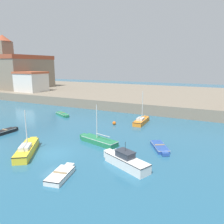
# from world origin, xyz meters

# --- Properties ---
(ground_plane) EXTENTS (200.00, 200.00, 0.00)m
(ground_plane) POSITION_xyz_m (0.00, 0.00, 0.00)
(ground_plane) COLOR #28607F
(quay_seawall) EXTENTS (120.00, 40.00, 2.05)m
(quay_seawall) POSITION_xyz_m (0.00, 42.19, 1.03)
(quay_seawall) COLOR gray
(quay_seawall) RESTS_ON ground
(sailboat_yellow_0) EXTENTS (4.41, 5.90, 4.73)m
(sailboat_yellow_0) POSITION_xyz_m (-2.54, -1.26, 0.50)
(sailboat_yellow_0) COLOR yellow
(sailboat_yellow_0) RESTS_ON ground
(sailboat_orange_1) EXTENTS (1.57, 5.60, 5.27)m
(sailboat_orange_1) POSITION_xyz_m (4.50, 16.18, 0.44)
(sailboat_orange_1) COLOR orange
(sailboat_orange_1) RESTS_ON ground
(dinghy_white_2) EXTENTS (2.00, 3.80, 0.54)m
(dinghy_white_2) POSITION_xyz_m (4.08, -3.69, 0.26)
(dinghy_white_2) COLOR white
(dinghy_white_2) RESTS_ON ground
(dinghy_blue_3) EXTENTS (2.98, 4.01, 0.50)m
(dinghy_blue_3) POSITION_xyz_m (10.07, 6.44, 0.24)
(dinghy_blue_3) COLOR #284C9E
(dinghy_blue_3) RESTS_ON ground
(dinghy_black_4) EXTENTS (1.29, 3.38, 0.60)m
(dinghy_black_4) POSITION_xyz_m (-10.87, 2.60, 0.29)
(dinghy_black_4) COLOR black
(dinghy_black_4) RESTS_ON ground
(sailboat_green_5) EXTENTS (5.74, 2.63, 4.80)m
(sailboat_green_5) POSITION_xyz_m (2.82, 4.93, 0.37)
(sailboat_green_5) COLOR #237A4C
(sailboat_green_5) RESTS_ON ground
(dinghy_green_6) EXTENTS (4.07, 2.63, 0.54)m
(dinghy_green_6) POSITION_xyz_m (-10.77, 14.86, 0.26)
(dinghy_green_6) COLOR #237A4C
(dinghy_green_6) RESTS_ON ground
(motorboat_white_7) EXTENTS (5.46, 3.29, 2.45)m
(motorboat_white_7) POSITION_xyz_m (8.27, 0.62, 0.60)
(motorboat_white_7) COLOR white
(motorboat_white_7) RESTS_ON ground
(mooring_buoy) EXTENTS (0.56, 0.56, 0.56)m
(mooring_buoy) POSITION_xyz_m (0.87, 13.39, 0.28)
(mooring_buoy) COLOR orange
(mooring_buoy) RESTS_ON ground
(church) EXTENTS (13.50, 16.96, 16.45)m
(church) POSITION_xyz_m (-41.10, 33.23, 7.82)
(church) COLOR gray
(church) RESTS_ON quay_seawall
(harbor_shed_mid_row) EXTENTS (7.49, 6.66, 5.50)m
(harbor_shed_mid_row) POSITION_xyz_m (-32.00, 27.86, 4.82)
(harbor_shed_mid_row) COLOR silver
(harbor_shed_mid_row) RESTS_ON quay_seawall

